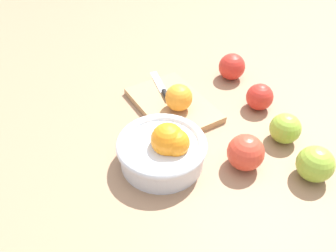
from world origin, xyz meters
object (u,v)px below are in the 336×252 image
Objects in this scene: bowl at (163,149)px; cutting_board at (173,105)px; orange_on_board at (179,98)px; apple_front_center at (260,97)px; apple_front_left_3 at (285,128)px; apple_front_left at (246,152)px; apple_front_left_2 at (315,164)px; apple_front_right at (232,67)px; knife at (163,89)px.

cutting_board is at bearing -23.76° from bowl.
bowl reaches higher than orange_on_board.
cutting_board is at bearing 72.42° from apple_front_center.
orange_on_board is at bearing -169.40° from cutting_board.
apple_front_left_3 is (-0.17, -0.21, -0.02)m from orange_on_board.
apple_front_left is at bearing 109.83° from apple_front_left_3.
apple_front_left_2 is (-0.29, -0.21, -0.02)m from orange_on_board.
cutting_board is at bearing 46.86° from apple_front_left_3.
orange_on_board is 0.23m from apple_front_left.
apple_front_right is at bearing -0.01° from apple_front_left_3.
apple_front_left_2 is 0.41m from apple_front_right.
orange_on_board is at bearing 35.28° from apple_front_left_2.
apple_front_left_2 is 0.99× the size of apple_front_right.
apple_front_right is 0.16m from apple_front_center.
apple_front_left is at bearing -159.76° from orange_on_board.
knife is (0.09, 0.02, -0.03)m from orange_on_board.
knife is 0.32m from apple_front_left.
knife is 1.95× the size of apple_front_right.
knife is at bearing 97.30° from apple_front_right.
apple_front_left is 1.03× the size of apple_front_right.
apple_front_left is 1.04× the size of apple_front_left_2.
orange_on_board is 0.89× the size of apple_front_right.
apple_front_left_2 reaches higher than knife.
apple_front_right is at bearing -67.84° from cutting_board.
apple_front_left_3 is (-0.02, -0.30, -0.01)m from bowl.
orange_on_board is at bearing 20.24° from apple_front_left.
apple_front_left_2 is at bearing -146.75° from cutting_board.
bowl reaches higher than apple_front_left_2.
apple_front_right is at bearing -21.08° from apple_front_left.
bowl is 2.78× the size of apple_front_center.
apple_front_left_3 is at bearing -70.17° from apple_front_left.
orange_on_board reaches higher than apple_front_left_2.
bowl is 0.41m from apple_front_right.
orange_on_board reaches higher than cutting_board.
apple_front_left reaches higher than knife.
apple_front_center is at bearing -177.92° from apple_front_right.
apple_front_center is (0.18, -0.14, -0.00)m from apple_front_left.
apple_front_right is 1.10× the size of apple_front_center.
cutting_board is 3.44× the size of apple_front_left_3.
apple_front_center reaches higher than knife.
bowl is 0.79× the size of cutting_board.
apple_front_left_3 is at bearing -129.04° from orange_on_board.
cutting_board is 0.39m from apple_front_left_2.
knife is at bearing 17.39° from apple_front_left.
apple_front_left_3 is at bearing -139.09° from knife.
orange_on_board is 0.91× the size of apple_front_left_2.
apple_front_center reaches higher than cutting_board.
apple_front_center is at bearing -107.58° from cutting_board.
apple_front_left is at bearing -160.94° from cutting_board.
apple_front_left_2 is at bearing -149.81° from knife.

